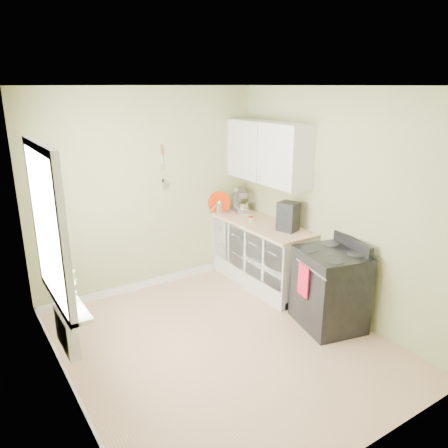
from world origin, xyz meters
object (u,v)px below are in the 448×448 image
stove (330,288)px  coffee_maker (288,217)px  kettle (219,207)px  stand_mixer (241,202)px

stove → coffee_maker: bearing=84.6°
stove → kettle: size_ratio=5.33×
stand_mixer → kettle: (-0.30, 0.12, -0.05)m
coffee_maker → stove: bearing=-95.4°
stove → stand_mixer: (0.07, 1.91, 0.60)m
kettle → coffee_maker: 1.20m
coffee_maker → stand_mixer: bearing=90.5°
stand_mixer → stove: bearing=-92.2°
stand_mixer → coffee_maker: coffee_maker is taller
stand_mixer → kettle: bearing=158.5°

